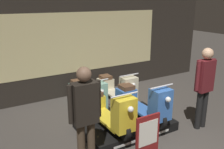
% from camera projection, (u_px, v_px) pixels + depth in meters
% --- Properties ---
extents(shop_wall_back, '(8.96, 0.09, 3.20)m').
position_uv_depth(shop_wall_back, '(83.00, 40.00, 7.21)').
color(shop_wall_back, '#28231E').
rests_on(shop_wall_back, ground_plane).
extents(display_platform, '(1.94, 1.31, 0.20)m').
position_uv_depth(display_platform, '(125.00, 124.00, 5.49)').
color(display_platform, black).
rests_on(display_platform, ground_plane).
extents(scooter_display_left, '(0.57, 1.70, 0.92)m').
position_uv_depth(scooter_display_left, '(108.00, 110.00, 5.11)').
color(scooter_display_left, black).
rests_on(scooter_display_left, display_platform).
extents(scooter_display_right, '(0.57, 1.70, 0.92)m').
position_uv_depth(scooter_display_right, '(143.00, 102.00, 5.53)').
color(scooter_display_right, black).
rests_on(scooter_display_right, display_platform).
extents(scooter_backrow_0, '(0.57, 1.70, 0.92)m').
position_uv_depth(scooter_backrow_0, '(88.00, 94.00, 6.51)').
color(scooter_backrow_0, black).
rests_on(scooter_backrow_0, ground_plane).
extents(scooter_backrow_1, '(0.57, 1.70, 0.92)m').
position_uv_depth(scooter_backrow_1, '(117.00, 88.00, 6.94)').
color(scooter_backrow_1, black).
rests_on(scooter_backrow_1, ground_plane).
extents(person_left_browsing, '(0.56, 0.23, 1.78)m').
position_uv_depth(person_left_browsing, '(85.00, 112.00, 3.93)').
color(person_left_browsing, '#473828').
rests_on(person_left_browsing, ground_plane).
extents(person_right_browsing, '(0.53, 0.23, 1.80)m').
position_uv_depth(person_right_browsing, '(204.00, 83.00, 5.28)').
color(person_right_browsing, black).
rests_on(person_right_browsing, ground_plane).
extents(price_sign_board, '(0.50, 0.04, 0.80)m').
position_uv_depth(price_sign_board, '(148.00, 135.00, 4.47)').
color(price_sign_board, maroon).
rests_on(price_sign_board, ground_plane).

